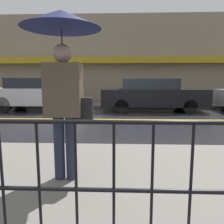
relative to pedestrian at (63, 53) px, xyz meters
The scene contains 9 objects.
ground_plane 5.52m from the pedestrian, 80.89° to the left, with size 80.00×80.00×0.00m, color black.
sidewalk_near 1.90m from the pedestrian, ahead, with size 28.00×3.04×0.11m.
sidewalk_far 9.82m from the pedestrian, 85.09° to the left, with size 28.00×1.90×0.11m.
lane_marking 5.52m from the pedestrian, 80.89° to the left, with size 25.20×0.12×0.01m.
building_storefront 10.78m from the pedestrian, 85.58° to the left, with size 28.00×0.85×5.32m.
railing_foreground 1.75m from the pedestrian, 54.30° to the right, with size 12.00×0.04×1.02m.
pedestrian is the anchor object (origin of this frame).
car_white 8.30m from the pedestrian, 113.47° to the left, with size 4.15×1.85×1.53m.
car_black 7.94m from the pedestrian, 73.73° to the left, with size 4.78×1.86×1.50m.
Camera 1 is at (-0.10, -7.94, 1.42)m, focal length 35.00 mm.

